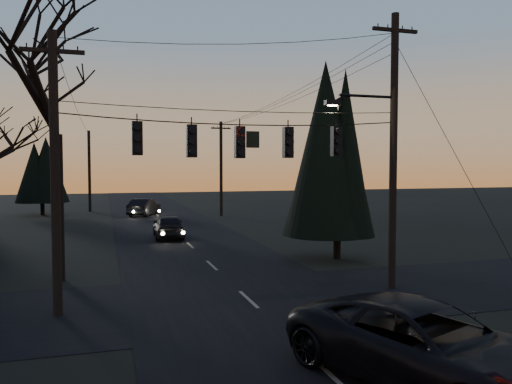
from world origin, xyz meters
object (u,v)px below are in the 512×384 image
object	(u,v)px
sedan_oncoming_a	(169,226)
suv_near	(425,345)
utility_pole_left	(58,315)
sedan_oncoming_b	(144,207)
evergreen_right	(338,161)
utility_pole_far_r	(221,216)
bare_tree_left	(55,75)
utility_pole_right	(391,288)
utility_pole_far_l	(90,211)

from	to	relation	value
sedan_oncoming_a	suv_near	bearing A→B (deg)	98.56
sedan_oncoming_a	utility_pole_left	bearing A→B (deg)	73.63
sedan_oncoming_a	sedan_oncoming_b	distance (m)	14.86
evergreen_right	utility_pole_far_r	bearing A→B (deg)	91.78
utility_pole_far_r	sedan_oncoming_a	world-z (taller)	utility_pole_far_r
utility_pole_left	sedan_oncoming_b	bearing A→B (deg)	80.89
utility_pole_far_r	evergreen_right	distance (m)	22.60
bare_tree_left	utility_pole_right	bearing A→B (deg)	-22.25
suv_near	sedan_oncoming_a	xyz separation A→B (m)	(-2.44, 22.65, -0.09)
utility_pole_right	suv_near	distance (m)	8.35
utility_pole_far_l	sedan_oncoming_b	xyz separation A→B (m)	(4.84, -5.85, 0.77)
suv_near	sedan_oncoming_b	size ratio (longest dim) A/B	1.30
utility_pole_far_r	bare_tree_left	size ratio (longest dim) A/B	0.74
utility_pole_right	utility_pole_far_l	xyz separation A→B (m)	(-11.50, 36.00, 0.00)
utility_pole_far_l	sedan_oncoming_a	bearing A→B (deg)	-75.90
suv_near	sedan_oncoming_b	bearing A→B (deg)	73.10
utility_pole_left	utility_pole_far_r	bearing A→B (deg)	67.67
utility_pole_right	utility_pole_left	world-z (taller)	utility_pole_right
utility_pole_right	bare_tree_left	bearing A→B (deg)	157.75
utility_pole_far_r	sedan_oncoming_b	xyz separation A→B (m)	(-6.66, 2.15, 0.77)
utility_pole_far_r	utility_pole_far_l	world-z (taller)	utility_pole_far_r
sedan_oncoming_a	utility_pole_right	bearing A→B (deg)	114.79
evergreen_right	sedan_oncoming_b	world-z (taller)	evergreen_right
evergreen_right	sedan_oncoming_a	distance (m)	12.36
suv_near	sedan_oncoming_a	size ratio (longest dim) A/B	1.38
utility_pole_far_r	utility_pole_left	bearing A→B (deg)	-112.33
utility_pole_right	sedan_oncoming_b	size ratio (longest dim) A/B	2.15
utility_pole_far_r	utility_pole_far_l	xyz separation A→B (m)	(-11.50, 8.00, 0.00)
sedan_oncoming_a	utility_pole_far_r	bearing A→B (deg)	-113.97
evergreen_right	utility_pole_far_l	bearing A→B (deg)	112.05
suv_near	utility_pole_far_l	bearing A→B (deg)	78.81
utility_pole_far_l	sedan_oncoming_a	distance (m)	21.36
utility_pole_left	suv_near	distance (m)	10.64
evergreen_right	utility_pole_right	bearing A→B (deg)	-96.62
utility_pole_right	evergreen_right	size ratio (longest dim) A/B	1.21
utility_pole_left	sedan_oncoming_a	world-z (taller)	utility_pole_left
utility_pole_right	utility_pole_far_r	xyz separation A→B (m)	(0.00, 28.00, 0.00)
utility_pole_right	suv_near	bearing A→B (deg)	-117.66
evergreen_right	sedan_oncoming_a	xyz separation A→B (m)	(-6.99, 9.38, -3.99)
utility_pole_far_r	utility_pole_right	bearing A→B (deg)	-90.00
sedan_oncoming_b	bare_tree_left	bearing A→B (deg)	102.62
utility_pole_right	utility_pole_left	bearing A→B (deg)	180.00
suv_near	sedan_oncoming_b	xyz separation A→B (m)	(-2.81, 37.51, -0.07)
utility_pole_left	bare_tree_left	xyz separation A→B (m)	(-0.35, 4.85, 8.03)
utility_pole_far_r	bare_tree_left	world-z (taller)	bare_tree_left
utility_pole_right	sedan_oncoming_a	world-z (taller)	utility_pole_right
utility_pole_left	utility_pole_far_l	world-z (taller)	utility_pole_left
utility_pole_far_l	sedan_oncoming_b	world-z (taller)	utility_pole_far_l
bare_tree_left	suv_near	size ratio (longest dim) A/B	1.91
utility_pole_left	evergreen_right	distance (m)	14.35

